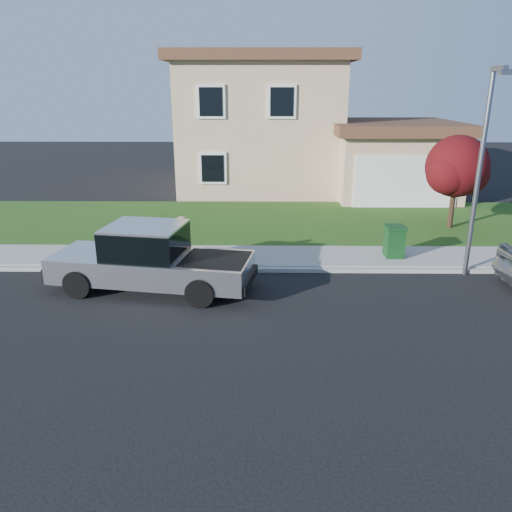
{
  "coord_description": "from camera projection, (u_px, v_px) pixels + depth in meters",
  "views": [
    {
      "loc": [
        0.15,
        -11.06,
        5.23
      ],
      "look_at": [
        -0.01,
        0.81,
        1.2
      ],
      "focal_mm": 35.0,
      "sensor_mm": 36.0,
      "label": 1
    }
  ],
  "objects": [
    {
      "name": "ornamental_tree",
      "position": [
        458.0,
        169.0,
        18.53
      ],
      "size": [
        2.54,
        2.29,
        3.49
      ],
      "color": "black",
      "rests_on": "lawn"
    },
    {
      "name": "sidewalk",
      "position": [
        289.0,
        257.0,
        15.91
      ],
      "size": [
        40.0,
        2.0,
        0.15
      ],
      "primitive_type": "cube",
      "color": "gray",
      "rests_on": "ground"
    },
    {
      "name": "ground",
      "position": [
        256.0,
        313.0,
        12.16
      ],
      "size": [
        80.0,
        80.0,
        0.0
      ],
      "primitive_type": "plane",
      "color": "black",
      "rests_on": "ground"
    },
    {
      "name": "woman",
      "position": [
        183.0,
        247.0,
        14.5
      ],
      "size": [
        0.61,
        0.44,
        1.71
      ],
      "rotation": [
        0.0,
        0.0,
        3.26
      ],
      "color": "tan",
      "rests_on": "ground"
    },
    {
      "name": "house",
      "position": [
        285.0,
        128.0,
        26.63
      ],
      "size": [
        14.0,
        11.3,
        6.85
      ],
      "color": "tan",
      "rests_on": "ground"
    },
    {
      "name": "street_lamp",
      "position": [
        482.0,
        163.0,
        13.57
      ],
      "size": [
        0.3,
        0.75,
        5.74
      ],
      "rotation": [
        0.0,
        0.0,
        0.07
      ],
      "color": "slate",
      "rests_on": "ground"
    },
    {
      "name": "lawn",
      "position": [
        283.0,
        222.0,
        20.18
      ],
      "size": [
        40.0,
        7.0,
        0.1
      ],
      "primitive_type": "cube",
      "color": "#204313",
      "rests_on": "ground"
    },
    {
      "name": "trash_bin",
      "position": [
        394.0,
        241.0,
        15.65
      ],
      "size": [
        0.6,
        0.7,
        0.98
      ],
      "rotation": [
        0.0,
        0.0,
        -0.01
      ],
      "color": "#0F3814",
      "rests_on": "sidewalk"
    },
    {
      "name": "curb",
      "position": [
        291.0,
        270.0,
        14.87
      ],
      "size": [
        40.0,
        0.2,
        0.12
      ],
      "primitive_type": "cube",
      "color": "gray",
      "rests_on": "ground"
    },
    {
      "name": "pickup_truck",
      "position": [
        151.0,
        260.0,
        13.34
      ],
      "size": [
        5.68,
        2.7,
        1.79
      ],
      "rotation": [
        0.0,
        0.0,
        -0.16
      ],
      "color": "black",
      "rests_on": "ground"
    }
  ]
}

